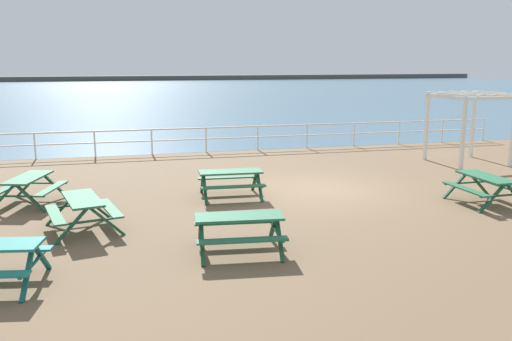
{
  "coord_description": "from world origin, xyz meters",
  "views": [
    {
      "loc": [
        -6.0,
        -15.17,
        3.9
      ],
      "look_at": [
        -2.19,
        -0.44,
        0.8
      ],
      "focal_mm": 38.09,
      "sensor_mm": 36.0,
      "label": 1
    }
  ],
  "objects_px": {
    "picnic_table_near_left": "(83,206)",
    "lattice_pergola": "(470,111)",
    "picnic_table_seaward": "(239,224)",
    "picnic_table_far_right": "(486,183)",
    "picnic_table_far_left": "(29,184)",
    "picnic_table_near_right": "(231,177)"
  },
  "relations": [
    {
      "from": "picnic_table_near_left",
      "to": "lattice_pergola",
      "type": "bearing_deg",
      "value": -82.12
    },
    {
      "from": "picnic_table_near_left",
      "to": "picnic_table_seaward",
      "type": "distance_m",
      "value": 3.95
    },
    {
      "from": "picnic_table_far_right",
      "to": "lattice_pergola",
      "type": "relative_size",
      "value": 0.67
    },
    {
      "from": "picnic_table_far_left",
      "to": "lattice_pergola",
      "type": "height_order",
      "value": "lattice_pergola"
    },
    {
      "from": "picnic_table_near_left",
      "to": "picnic_table_seaward",
      "type": "xyz_separation_m",
      "value": [
        3.19,
        -2.33,
        0.0
      ]
    },
    {
      "from": "picnic_table_seaward",
      "to": "picnic_table_near_right",
      "type": "bearing_deg",
      "value": 86.67
    },
    {
      "from": "lattice_pergola",
      "to": "picnic_table_seaward",
      "type": "bearing_deg",
      "value": -148.01
    },
    {
      "from": "lattice_pergola",
      "to": "picnic_table_near_left",
      "type": "bearing_deg",
      "value": -162.65
    },
    {
      "from": "picnic_table_near_right",
      "to": "lattice_pergola",
      "type": "height_order",
      "value": "lattice_pergola"
    },
    {
      "from": "picnic_table_seaward",
      "to": "lattice_pergola",
      "type": "height_order",
      "value": "lattice_pergola"
    },
    {
      "from": "picnic_table_far_left",
      "to": "lattice_pergola",
      "type": "xyz_separation_m",
      "value": [
        15.43,
        2.34,
        1.41
      ]
    },
    {
      "from": "picnic_table_far_right",
      "to": "picnic_table_seaward",
      "type": "distance_m",
      "value": 7.71
    },
    {
      "from": "picnic_table_near_right",
      "to": "picnic_table_near_left",
      "type": "bearing_deg",
      "value": -147.46
    },
    {
      "from": "picnic_table_near_left",
      "to": "picnic_table_seaward",
      "type": "height_order",
      "value": "same"
    },
    {
      "from": "picnic_table_near_left",
      "to": "picnic_table_far_right",
      "type": "distance_m",
      "value": 10.63
    },
    {
      "from": "lattice_pergola",
      "to": "picnic_table_far_right",
      "type": "bearing_deg",
      "value": -123.99
    },
    {
      "from": "picnic_table_far_right",
      "to": "lattice_pergola",
      "type": "distance_m",
      "value": 6.46
    },
    {
      "from": "picnic_table_near_right",
      "to": "picnic_table_seaward",
      "type": "relative_size",
      "value": 0.97
    },
    {
      "from": "picnic_table_near_right",
      "to": "picnic_table_far_right",
      "type": "relative_size",
      "value": 1.04
    },
    {
      "from": "picnic_table_near_right",
      "to": "lattice_pergola",
      "type": "xyz_separation_m",
      "value": [
        9.91,
        2.95,
        1.41
      ]
    },
    {
      "from": "picnic_table_near_right",
      "to": "picnic_table_far_left",
      "type": "relative_size",
      "value": 0.88
    },
    {
      "from": "picnic_table_near_left",
      "to": "picnic_table_far_right",
      "type": "xyz_separation_m",
      "value": [
        10.62,
        -0.27,
        0.0
      ]
    }
  ]
}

